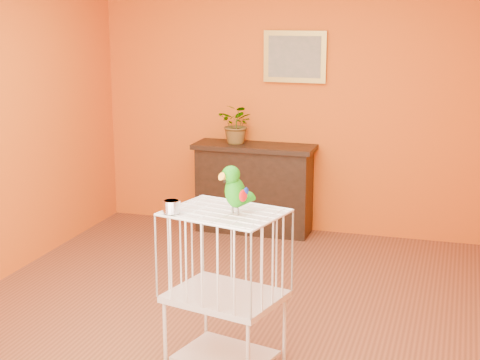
% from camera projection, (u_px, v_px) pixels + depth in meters
% --- Properties ---
extents(ground, '(4.50, 4.50, 0.00)m').
position_uv_depth(ground, '(224.00, 314.00, 5.47)').
color(ground, brown).
rests_on(ground, ground).
extents(room_shell, '(4.50, 4.50, 4.50)m').
position_uv_depth(room_shell, '(223.00, 102.00, 5.11)').
color(room_shell, '#D55B14').
rests_on(room_shell, ground).
extents(console_cabinet, '(1.21, 0.43, 0.89)m').
position_uv_depth(console_cabinet, '(254.00, 188.00, 7.37)').
color(console_cabinet, black).
rests_on(console_cabinet, ground).
extents(potted_plant, '(0.44, 0.47, 0.31)m').
position_uv_depth(potted_plant, '(237.00, 129.00, 7.27)').
color(potted_plant, '#26722D').
rests_on(potted_plant, console_cabinet).
extents(framed_picture, '(0.62, 0.04, 0.50)m').
position_uv_depth(framed_picture, '(295.00, 57.00, 7.13)').
color(framed_picture, gold).
rests_on(framed_picture, room_shell).
extents(birdcage, '(0.77, 0.66, 1.03)m').
position_uv_depth(birdcage, '(225.00, 288.00, 4.54)').
color(birdcage, silver).
rests_on(birdcage, ground).
extents(feed_cup, '(0.11, 0.11, 0.07)m').
position_uv_depth(feed_cup, '(171.00, 206.00, 4.38)').
color(feed_cup, silver).
rests_on(feed_cup, birdcage).
extents(parrot, '(0.20, 0.26, 0.30)m').
position_uv_depth(parrot, '(235.00, 189.00, 4.34)').
color(parrot, '#59544C').
rests_on(parrot, birdcage).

